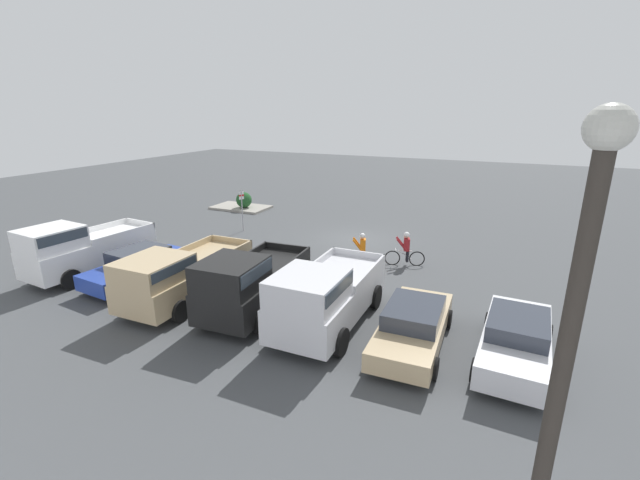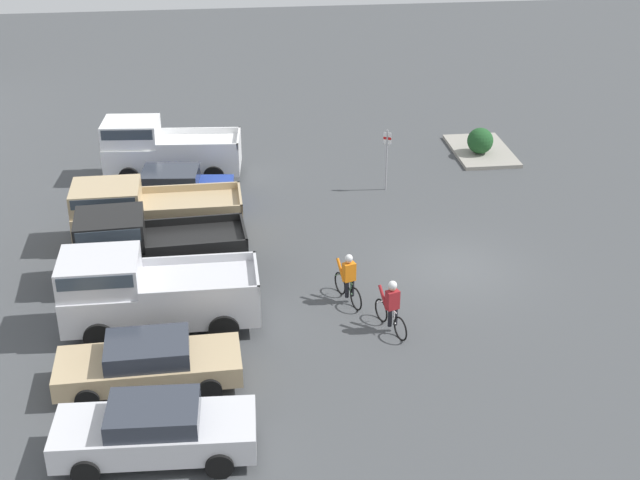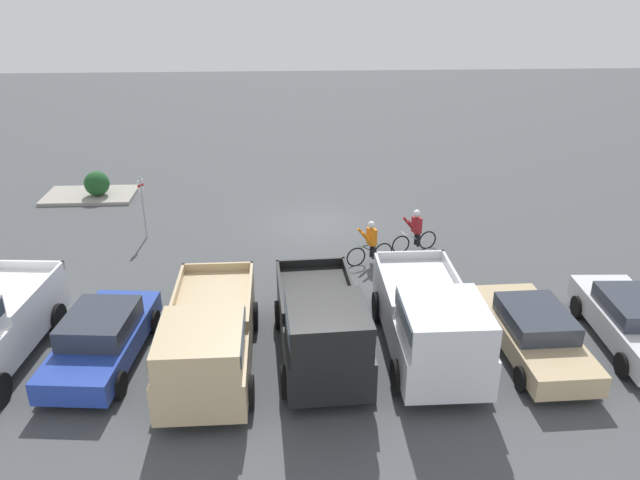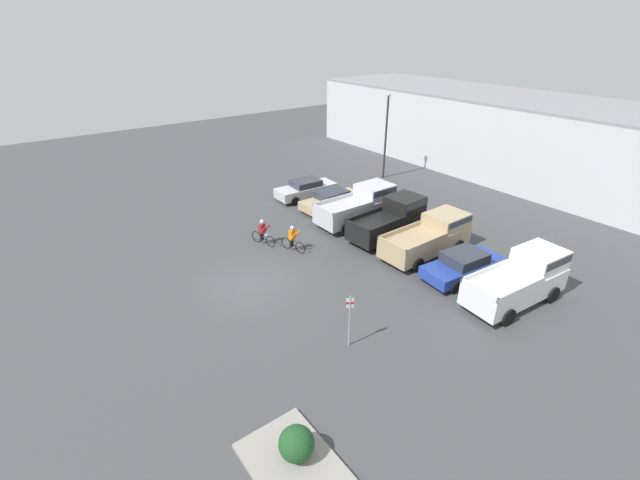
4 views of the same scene
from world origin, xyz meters
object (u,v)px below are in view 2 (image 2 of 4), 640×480
Objects in this scene: sedan_1 at (149,363)px; fire_lane_sign at (387,154)px; pickup_truck_2 at (145,212)px; pickup_truck_1 at (148,247)px; cyclist_1 at (392,305)px; sedan_2 at (171,188)px; sedan_0 at (155,430)px; pickup_truck_3 at (162,149)px; pickup_truck_0 at (145,291)px; cyclist_0 at (348,278)px; shrub at (480,141)px.

sedan_1 is 14.42m from fire_lane_sign.
fire_lane_sign reaches higher than pickup_truck_2.
fire_lane_sign is at bearing -35.39° from sedan_1.
pickup_truck_1 reaches higher than cyclist_1.
fire_lane_sign reaches higher than sedan_2.
fire_lane_sign is (6.17, -8.60, 0.28)m from pickup_truck_1.
sedan_1 is (2.80, 0.28, -0.05)m from sedan_0.
pickup_truck_2 is 2.32× the size of fire_lane_sign.
pickup_truck_2 is (11.19, 0.79, 0.37)m from sedan_0.
cyclist_1 is at bearing 170.17° from fire_lane_sign.
pickup_truck_3 reaches higher than cyclist_1.
sedan_1 is 8.42m from pickup_truck_2.
sedan_1 is 0.84× the size of pickup_truck_2.
pickup_truck_1 is 5.67m from sedan_2.
pickup_truck_2 is at bearing 3.45° from sedan_1.
pickup_truck_3 is at bearing -3.52° from pickup_truck_2.
sedan_2 is (11.20, -0.25, 0.05)m from sedan_1.
sedan_1 is at bearing -175.99° from pickup_truck_0.
sedan_0 is at bearing 151.01° from fire_lane_sign.
pickup_truck_2 reaches higher than cyclist_0.
sedan_2 is 1.92× the size of fire_lane_sign.
shrub is (6.34, -13.40, -0.39)m from pickup_truck_2.
pickup_truck_2 is 2.93m from sedan_2.
pickup_truck_1 is 4.79× the size of shrub.
pickup_truck_2 reaches higher than sedan_2.
pickup_truck_3 is at bearing -0.70° from pickup_truck_1.
shrub is at bearing -74.37° from sedan_2.
sedan_2 is at bearing -5.20° from pickup_truck_1.
pickup_truck_3 is at bearing 74.89° from fire_lane_sign.
pickup_truck_1 is at bearing 61.52° from cyclist_1.
sedan_1 is 19.58m from shrub.
sedan_1 is at bearing 178.72° from sedan_2.
pickup_truck_1 is 7.85m from cyclist_1.
pickup_truck_2 is at bearing 47.41° from cyclist_1.
fire_lane_sign is at bearing 123.36° from shrub.
pickup_truck_0 is 1.17× the size of sedan_2.
cyclist_1 is at bearing -145.74° from sedan_2.
pickup_truck_0 is 1.01× the size of pickup_truck_3.
shrub is (11.16, -7.22, -0.09)m from cyclist_0.
cyclist_0 is (6.37, -5.38, 0.07)m from sedan_0.
pickup_truck_1 is at bearing 125.63° from fire_lane_sign.
pickup_truck_1 is 0.97× the size of pickup_truck_3.
cyclist_1 is at bearing -150.91° from pickup_truck_3.
sedan_2 is (2.81, -0.76, -0.37)m from pickup_truck_2.
pickup_truck_0 is 5.01× the size of shrub.
fire_lane_sign is (8.94, -8.54, 0.27)m from pickup_truck_0.
fire_lane_sign is (3.35, -8.85, 0.37)m from pickup_truck_2.
fire_lane_sign reaches higher than sedan_1.
cyclist_1 is at bearing -98.02° from pickup_truck_0.
pickup_truck_1 is (5.57, 0.26, 0.51)m from sedan_1.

